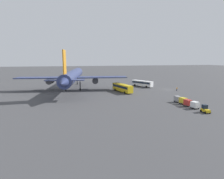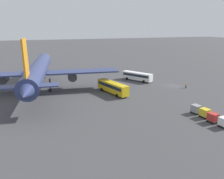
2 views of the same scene
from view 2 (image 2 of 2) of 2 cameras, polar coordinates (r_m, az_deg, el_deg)
ground_plane at (r=77.60m, az=15.60°, el=0.94°), size 600.00×600.00×0.00m
airplane at (r=71.53m, az=-18.68°, el=4.74°), size 56.64×49.35×17.16m
shuttle_bus_near at (r=82.00m, az=6.58°, el=3.58°), size 11.59×8.17×3.12m
shuttle_bus_far at (r=65.87m, az=0.15°, el=0.72°), size 13.03×5.73×3.39m
worker_person at (r=75.80m, az=18.77°, el=1.00°), size 0.38×0.38×1.74m
cargo_cart_white at (r=49.46m, az=27.30°, el=-7.51°), size 2.23×1.97×2.06m
cargo_cart_red at (r=50.82m, az=24.86°, el=-6.58°), size 2.23×1.97×2.06m
cargo_cart_yellow at (r=52.73m, az=23.10°, el=-5.56°), size 2.23×1.97×2.06m
cargo_cart_grey at (r=54.38m, az=21.09°, el=-4.69°), size 2.23×1.97×2.06m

